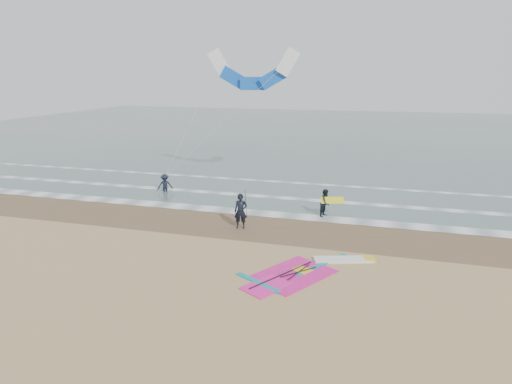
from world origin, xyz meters
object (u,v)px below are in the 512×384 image
(windsurf_rig, at_px, (308,271))
(person_wading, at_px, (165,181))
(person_standing, at_px, (241,211))
(person_walking, at_px, (326,203))
(surf_kite, at_px, (253,73))

(windsurf_rig, distance_m, person_wading, 15.97)
(person_standing, relative_size, person_walking, 1.17)
(windsurf_rig, distance_m, person_walking, 8.00)
(surf_kite, bearing_deg, person_wading, -143.15)
(person_wading, xyz_separation_m, surf_kite, (5.31, 3.98, 7.37))
(windsurf_rig, distance_m, person_standing, 6.46)
(windsurf_rig, xyz_separation_m, person_walking, (-0.35, 7.96, 0.79))
(person_wading, height_order, surf_kite, surf_kite)
(windsurf_rig, bearing_deg, person_standing, 134.57)
(person_walking, bearing_deg, windsurf_rig, -157.52)
(person_standing, xyz_separation_m, surf_kite, (-2.25, 9.89, 7.23))
(windsurf_rig, relative_size, surf_kite, 0.63)
(person_walking, bearing_deg, surf_kite, 64.49)
(person_standing, xyz_separation_m, person_walking, (4.13, 3.41, -0.14))
(person_wading, relative_size, surf_kite, 0.19)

